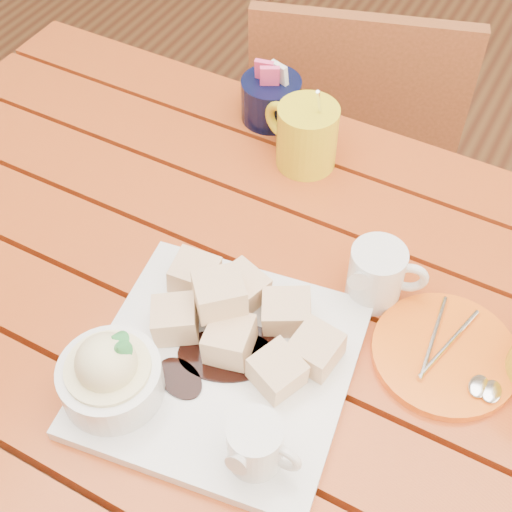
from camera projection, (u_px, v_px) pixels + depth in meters
The scene contains 7 objects.
table at pixel (236, 348), 0.97m from camera, with size 1.20×0.79×0.75m.
dessert_plate at pixel (196, 362), 0.79m from camera, with size 0.33×0.33×0.12m.
coffee_mug_left at pixel (306, 135), 1.01m from camera, with size 0.12×0.09×0.15m.
cream_pitcher at pixel (377, 274), 0.86m from camera, with size 0.10×0.08×0.08m.
sugar_caddy at pixel (271, 98), 1.09m from camera, with size 0.09×0.09×0.10m.
orange_saucer at pixel (446, 355), 0.83m from camera, with size 0.17×0.17×0.02m.
chair_far at pixel (351, 147), 1.50m from camera, with size 0.49×0.49×0.83m.
Camera 1 is at (0.28, -0.45, 1.47)m, focal length 50.00 mm.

